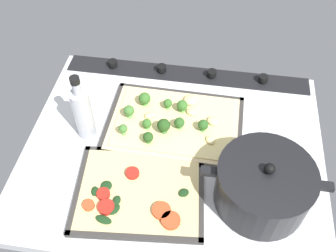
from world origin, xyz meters
The scene contains 8 objects.
ground_plane centered at (0.00, 0.00, -1.50)cm, with size 76.81×62.82×3.00cm, color silver.
stove_control_panel centered at (0.00, -27.91, 0.56)cm, with size 73.74×7.00×2.60cm.
baking_tray_front centered at (0.81, -6.91, 0.37)cm, with size 36.82×26.38×1.30cm.
broccoli_pizza centered at (1.34, -6.97, 1.74)cm, with size 34.38×23.93×5.60cm.
baking_tray_back centered at (6.01, 14.64, 0.38)cm, with size 32.25×26.75×1.30cm.
veggie_pizza_back centered at (6.16, 15.27, 1.10)cm, with size 29.64×24.14×1.90cm.
cooking_pot centered at (-21.87, 11.94, 5.70)cm, with size 28.49×21.71×13.72cm.
oil_bottle centered at (23.21, -1.02, 8.23)cm, with size 4.74×4.74×20.16cm.
Camera 1 is at (-7.41, 58.34, 78.55)cm, focal length 40.32 mm.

